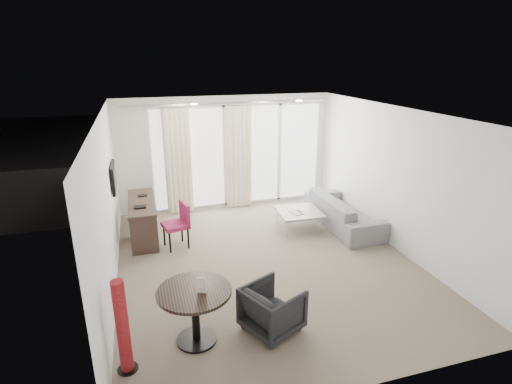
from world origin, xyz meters
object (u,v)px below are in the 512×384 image
object	(u,v)px
round_table	(196,316)
red_lamp	(123,327)
desk	(143,219)
tub_armchair	(272,309)
sofa	(343,211)
coffee_table	(299,220)
rattan_chair_b	(274,164)
rattan_chair_a	(256,165)
desk_chair	(175,226)

from	to	relation	value
round_table	red_lamp	world-z (taller)	red_lamp
desk	tub_armchair	bearing A→B (deg)	-66.01
sofa	round_table	bearing A→B (deg)	127.84
round_table	coffee_table	distance (m)	3.86
tub_armchair	coffee_table	world-z (taller)	tub_armchair
round_table	coffee_table	size ratio (longest dim) A/B	1.06
red_lamp	rattan_chair_b	distance (m)	8.01
red_lamp	coffee_table	distance (m)	4.66
red_lamp	coffee_table	size ratio (longest dim) A/B	1.34
rattan_chair_a	rattan_chair_b	bearing A→B (deg)	30.34
red_lamp	desk_chair	bearing A→B (deg)	73.73
coffee_table	round_table	bearing A→B (deg)	-132.09
desk	sofa	xyz separation A→B (m)	(4.07, -0.61, -0.06)
desk_chair	rattan_chair_b	bearing A→B (deg)	36.60
tub_armchair	rattan_chair_a	size ratio (longest dim) A/B	0.77
desk_chair	rattan_chair_b	xyz separation A→B (m)	(3.28, 3.83, -0.05)
rattan_chair_b	coffee_table	bearing A→B (deg)	-80.41
tub_armchair	sofa	distance (m)	3.79
coffee_table	rattan_chair_b	distance (m)	3.79
desk_chair	red_lamp	bearing A→B (deg)	-119.03
red_lamp	sofa	distance (m)	5.33
sofa	rattan_chair_a	distance (m)	3.81
desk	red_lamp	distance (m)	3.65
red_lamp	sofa	size ratio (longest dim) A/B	0.54
rattan_chair_b	round_table	bearing A→B (deg)	-95.97
round_table	tub_armchair	world-z (taller)	round_table
round_table	sofa	world-z (taller)	round_table
desk	rattan_chair_b	size ratio (longest dim) A/B	2.11
desk	round_table	bearing A→B (deg)	-80.98
desk	round_table	world-z (taller)	desk
round_table	rattan_chair_a	size ratio (longest dim) A/B	1.03
desk	rattan_chair_a	bearing A→B (deg)	43.57
desk	sofa	bearing A→B (deg)	-8.55
coffee_table	rattan_chair_b	world-z (taller)	rattan_chair_b
red_lamp	sofa	bearing A→B (deg)	34.58
tub_armchair	rattan_chair_b	xyz separation A→B (m)	(2.33, 6.64, 0.07)
red_lamp	tub_armchair	distance (m)	1.87
red_lamp	rattan_chair_b	world-z (taller)	red_lamp
rattan_chair_a	desk	bearing A→B (deg)	-116.39
desk	desk_chair	distance (m)	0.84
sofa	rattan_chair_a	size ratio (longest dim) A/B	2.43
desk	tub_armchair	xyz separation A→B (m)	(1.52, -3.43, -0.07)
sofa	rattan_chair_b	size ratio (longest dim) A/B	2.83
sofa	desk_chair	bearing A→B (deg)	90.05
coffee_table	rattan_chair_b	bearing A→B (deg)	78.75
rattan_chair_b	desk_chair	bearing A→B (deg)	-109.80
sofa	coffee_table	bearing A→B (deg)	83.28
tub_armchair	coffee_table	distance (m)	3.33
desk_chair	tub_armchair	bearing A→B (deg)	-84.01
coffee_table	red_lamp	bearing A→B (deg)	-137.58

